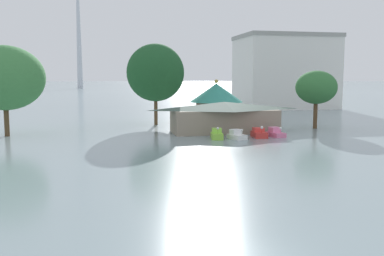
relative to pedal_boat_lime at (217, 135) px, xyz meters
name	(u,v)px	position (x,y,z in m)	size (l,w,h in m)	color
pedal_boat_lime	(217,135)	(0.00, 0.00, 0.00)	(1.86, 2.85, 1.70)	#8CCC3F
pedal_boat_white	(237,135)	(2.51, -0.58, -0.07)	(2.24, 2.90, 1.44)	white
pedal_boat_red	(259,133)	(5.92, 0.32, -0.04)	(1.78, 2.85, 1.66)	red
pedal_boat_pink	(276,133)	(8.39, 0.58, -0.06)	(1.94, 3.04, 1.45)	pink
boathouse	(224,116)	(2.79, 6.27, 1.77)	(16.25, 7.14, 4.47)	gray
green_roof_pavilion	(216,100)	(5.39, 20.52, 3.38)	(9.54, 9.54, 7.64)	brown
shoreline_tree_tall_left	(4,78)	(-27.35, 8.48, 7.34)	(10.65, 10.65, 12.27)	brown
shoreline_tree_mid	(155,73)	(-5.75, 18.33, 8.21)	(9.62, 9.62, 13.58)	brown
shoreline_tree_right	(316,87)	(18.17, 8.09, 5.86)	(6.40, 6.40, 9.04)	brown
background_building_block	(285,72)	(32.55, 52.14, 8.95)	(24.34, 17.16, 18.99)	silver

